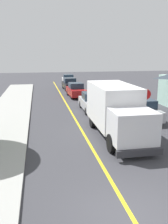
% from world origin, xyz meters
% --- Properties ---
extents(ground_plane, '(120.00, 120.00, 0.00)m').
position_xyz_m(ground_plane, '(0.00, 0.00, 0.00)').
color(ground_plane, '#38383D').
extents(centre_line_yellow, '(0.16, 56.00, 0.01)m').
position_xyz_m(centre_line_yellow, '(0.00, 10.00, 0.00)').
color(centre_line_yellow, gold).
rests_on(centre_line_yellow, ground).
extents(box_truck, '(2.41, 7.18, 3.20)m').
position_xyz_m(box_truck, '(1.95, 7.72, 1.77)').
color(box_truck, white).
rests_on(box_truck, ground).
extents(parked_car_near, '(1.82, 4.41, 1.67)m').
position_xyz_m(parked_car_near, '(1.97, 14.65, 0.79)').
color(parked_car_near, '#B7B7BC').
rests_on(parked_car_near, ground).
extents(parked_car_mid, '(1.98, 4.47, 1.67)m').
position_xyz_m(parked_car_mid, '(1.66, 22.06, 0.79)').
color(parked_car_mid, maroon).
rests_on(parked_car_mid, ground).
extents(parked_car_far, '(1.95, 4.46, 1.67)m').
position_xyz_m(parked_car_far, '(1.70, 27.98, 0.79)').
color(parked_car_far, black).
rests_on(parked_car_far, ground).
extents(parked_car_furthest, '(1.91, 4.44, 1.67)m').
position_xyz_m(parked_car_furthest, '(2.20, 33.68, 0.79)').
color(parked_car_furthest, silver).
rests_on(parked_car_furthest, ground).
extents(parked_van_across, '(1.91, 4.45, 1.67)m').
position_xyz_m(parked_van_across, '(5.20, 10.92, 0.79)').
color(parked_van_across, '#B7B7BC').
rests_on(parked_van_across, ground).
extents(stop_sign, '(0.80, 0.10, 2.65)m').
position_xyz_m(stop_sign, '(4.85, 9.68, 1.86)').
color(stop_sign, gray).
rests_on(stop_sign, ground).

